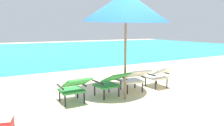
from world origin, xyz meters
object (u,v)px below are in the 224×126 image
at_px(lounge_chair_near_left, 111,82).
at_px(beach_umbrella_center, 126,7).
at_px(lounge_chair_near_right, 135,78).
at_px(lounge_chair_far_left, 74,87).
at_px(lounge_chair_far_right, 161,74).

xyz_separation_m(lounge_chair_near_left, beach_umbrella_center, (0.26, -0.23, 1.74)).
bearing_deg(lounge_chair_near_right, lounge_chair_near_left, -174.46).
bearing_deg(beach_umbrella_center, lounge_chair_far_left, 169.20).
relative_size(lounge_chair_far_left, beach_umbrella_center, 0.35).
distance_m(lounge_chair_far_left, lounge_chair_near_left, 0.92).
distance_m(lounge_chair_near_right, lounge_chair_far_right, 0.89).
height_order(lounge_chair_far_left, beach_umbrella_center, beach_umbrella_center).
height_order(lounge_chair_near_left, beach_umbrella_center, beach_umbrella_center).
bearing_deg(beach_umbrella_center, lounge_chair_far_right, 11.95).
relative_size(lounge_chair_near_right, lounge_chair_far_right, 1.05).
bearing_deg(lounge_chair_far_right, lounge_chair_near_right, 179.35).
xyz_separation_m(lounge_chair_near_left, lounge_chair_near_right, (0.75, 0.07, 0.00)).
distance_m(lounge_chair_far_left, beach_umbrella_center, 2.12).
bearing_deg(lounge_chair_far_left, lounge_chair_near_left, 0.19).
height_order(lounge_chair_near_right, beach_umbrella_center, beach_umbrella_center).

